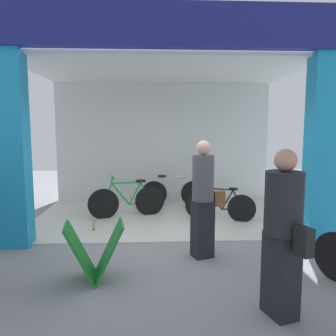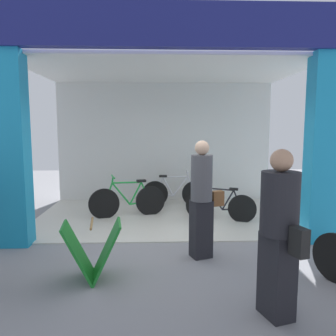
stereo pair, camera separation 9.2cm
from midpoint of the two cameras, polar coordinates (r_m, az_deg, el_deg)
The scene contains 8 objects.
ground_plane at distance 5.64m, azimuth 0.79°, elevation -12.73°, with size 18.93×18.93×0.00m, color gray.
shop_facade at distance 7.02m, azimuth 0.12°, elevation 7.91°, with size 5.66×3.64×3.75m.
bicycle_inside_0 at distance 7.11m, azimuth -6.54°, elevation -5.58°, with size 1.59×0.53×0.90m.
bicycle_inside_1 at distance 8.01m, azimuth 1.50°, elevation -4.20°, with size 1.59×0.43×0.87m.
bicycle_inside_2 at distance 6.88m, azimuth 9.40°, elevation -6.42°, with size 1.38×0.53×0.79m.
sandwich_board_sign at distance 4.36m, azimuth -12.27°, elevation -13.77°, with size 0.78×0.60×0.74m.
pedestrian_1 at distance 3.50m, azimuth 19.31°, elevation -10.27°, with size 0.47×0.61×1.70m.
pedestrian_2 at distance 4.86m, azimuth 6.39°, elevation -5.23°, with size 0.55×0.40×1.72m.
Camera 2 is at (-0.22, -5.30, 1.91)m, focal length 35.42 mm.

